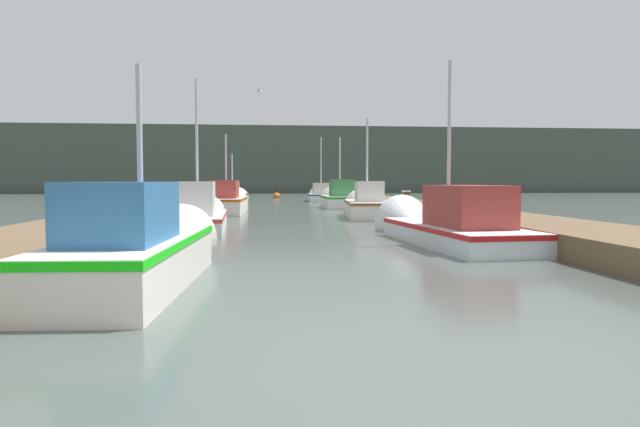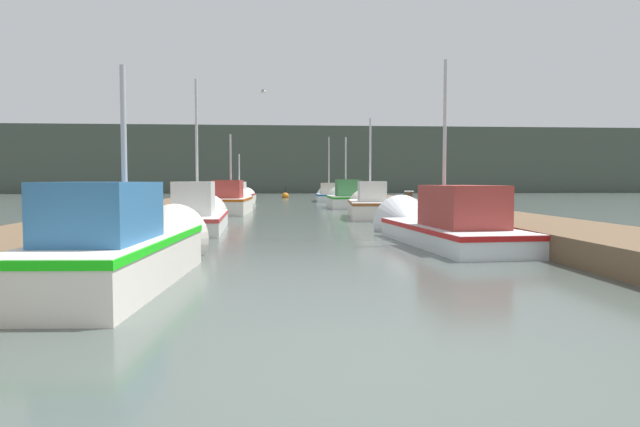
% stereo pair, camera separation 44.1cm
% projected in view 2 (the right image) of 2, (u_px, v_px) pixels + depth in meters
% --- Properties ---
extents(ground_plane, '(200.00, 200.00, 0.00)m').
position_uv_depth(ground_plane, '(388.00, 371.00, 4.33)').
color(ground_plane, '#47514C').
extents(dock_left, '(2.66, 40.00, 0.48)m').
position_uv_depth(dock_left, '(144.00, 215.00, 19.82)').
color(dock_left, brown).
rests_on(dock_left, ground_plane).
extents(dock_right, '(2.66, 40.00, 0.48)m').
position_uv_depth(dock_right, '(449.00, 214.00, 20.66)').
color(dock_right, brown).
rests_on(dock_right, ground_plane).
extents(distant_shore_ridge, '(120.00, 16.00, 7.74)m').
position_uv_depth(distant_shore_ridge, '(282.00, 162.00, 72.82)').
color(distant_shore_ridge, '#424C42').
rests_on(distant_shore_ridge, ground_plane).
extents(fishing_boat_0, '(1.71, 5.53, 3.38)m').
position_uv_depth(fishing_boat_0, '(129.00, 246.00, 8.22)').
color(fishing_boat_0, silver).
rests_on(fishing_boat_0, ground_plane).
extents(fishing_boat_1, '(2.19, 6.39, 4.75)m').
position_uv_depth(fishing_boat_1, '(438.00, 225.00, 13.41)').
color(fishing_boat_1, silver).
rests_on(fishing_boat_1, ground_plane).
extents(fishing_boat_2, '(1.78, 5.78, 4.93)m').
position_uv_depth(fishing_boat_2, '(198.00, 215.00, 17.14)').
color(fishing_boat_2, silver).
rests_on(fishing_boat_2, ground_plane).
extents(fishing_boat_3, '(2.05, 5.48, 4.32)m').
position_uv_depth(fishing_boat_3, '(369.00, 205.00, 22.68)').
color(fishing_boat_3, silver).
rests_on(fishing_boat_3, ground_plane).
extents(fishing_boat_4, '(1.82, 5.79, 3.92)m').
position_uv_depth(fishing_boat_4, '(232.00, 202.00, 25.77)').
color(fishing_boat_4, silver).
rests_on(fishing_boat_4, ground_plane).
extents(fishing_boat_5, '(1.84, 4.79, 4.26)m').
position_uv_depth(fishing_boat_5, '(345.00, 199.00, 30.47)').
color(fishing_boat_5, silver).
rests_on(fishing_boat_5, ground_plane).
extents(fishing_boat_6, '(1.85, 5.74, 3.38)m').
position_uv_depth(fishing_boat_6, '(240.00, 197.00, 34.32)').
color(fishing_boat_6, silver).
rests_on(fishing_boat_6, ground_plane).
extents(fishing_boat_7, '(1.93, 4.80, 5.05)m').
position_uv_depth(fishing_boat_7, '(329.00, 195.00, 40.29)').
color(fishing_boat_7, silver).
rests_on(fishing_boat_7, ground_plane).
extents(mooring_piling_0, '(0.35, 0.35, 1.35)m').
position_uv_depth(mooring_piling_0, '(340.00, 191.00, 42.60)').
color(mooring_piling_0, '#473523').
rests_on(mooring_piling_0, ground_plane).
extents(mooring_piling_1, '(0.35, 0.35, 1.06)m').
position_uv_depth(mooring_piling_1, '(409.00, 204.00, 21.79)').
color(mooring_piling_1, '#473523').
rests_on(mooring_piling_1, ground_plane).
extents(mooring_piling_2, '(0.28, 0.28, 1.16)m').
position_uv_depth(mooring_piling_2, '(91.00, 229.00, 10.08)').
color(mooring_piling_2, '#473523').
rests_on(mooring_piling_2, ground_plane).
extents(channel_buoy, '(0.59, 0.59, 1.09)m').
position_uv_depth(channel_buoy, '(285.00, 196.00, 47.42)').
color(channel_buoy, '#BF6513').
rests_on(channel_buoy, ground_plane).
extents(seagull_lead, '(0.28, 0.55, 0.12)m').
position_uv_depth(seagull_lead, '(263.00, 92.00, 24.77)').
color(seagull_lead, white).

